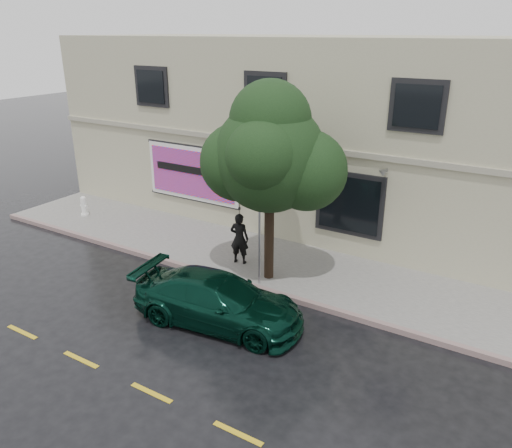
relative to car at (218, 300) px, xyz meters
The scene contains 12 objects.
ground 2.00m from the car, 164.66° to the left, with size 90.00×90.00×0.00m, color black.
sidewalk 4.21m from the car, 115.93° to the left, with size 20.00×3.50×0.15m, color #999691.
curb 2.77m from the car, 132.35° to the left, with size 20.00×0.18×0.16m, color gray.
road_marking 3.57m from the car, 121.29° to the right, with size 19.00×0.12×0.01m, color gold.
building 10.08m from the car, 100.86° to the left, with size 20.00×8.12×7.00m.
billboard 7.52m from the car, 132.83° to the left, with size 4.30×0.16×2.20m.
car is the anchor object (origin of this frame).
pedestrian 3.38m from the car, 113.62° to the left, with size 0.62×0.40×1.69m, color black.
umbrella 3.70m from the car, 113.62° to the left, with size 0.99×0.99×0.73m, color black.
street_tree 4.20m from the car, 90.78° to the left, with size 3.15×3.15×5.33m.
fire_hydrant 9.80m from the car, 159.08° to the left, with size 0.34×0.32×0.82m.
sign_pole 2.52m from the car, 91.88° to the left, with size 0.35×0.11×2.92m.
Camera 1 is at (8.56, -9.66, 7.21)m, focal length 35.00 mm.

